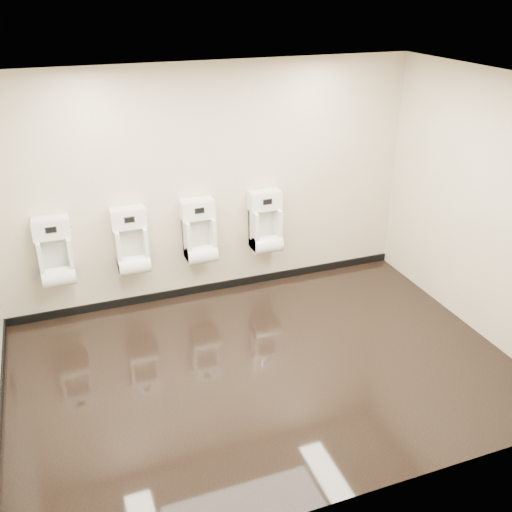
% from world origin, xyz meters
% --- Properties ---
extents(ground, '(5.00, 3.50, 0.00)m').
position_xyz_m(ground, '(0.00, 0.00, 0.00)').
color(ground, black).
rests_on(ground, ground).
extents(ceiling, '(5.00, 3.50, 0.00)m').
position_xyz_m(ceiling, '(0.00, 0.00, 2.80)').
color(ceiling, silver).
extents(back_wall, '(5.00, 0.02, 2.80)m').
position_xyz_m(back_wall, '(0.00, 1.75, 1.40)').
color(back_wall, beige).
rests_on(back_wall, ground).
extents(front_wall, '(5.00, 0.02, 2.80)m').
position_xyz_m(front_wall, '(0.00, -1.75, 1.40)').
color(front_wall, beige).
rests_on(front_wall, ground).
extents(right_wall, '(0.02, 3.50, 2.80)m').
position_xyz_m(right_wall, '(2.50, 0.00, 1.40)').
color(right_wall, beige).
rests_on(right_wall, ground).
extents(skirting_back, '(5.00, 0.02, 0.10)m').
position_xyz_m(skirting_back, '(0.00, 1.74, 0.05)').
color(skirting_back, black).
rests_on(skirting_back, ground).
extents(skirting_left, '(0.02, 3.50, 0.10)m').
position_xyz_m(skirting_left, '(-2.49, 0.00, 0.05)').
color(skirting_left, black).
rests_on(skirting_left, ground).
extents(urinal_0, '(0.41, 0.30, 0.76)m').
position_xyz_m(urinal_0, '(-1.83, 1.62, 0.83)').
color(urinal_0, white).
rests_on(urinal_0, back_wall).
extents(urinal_1, '(0.41, 0.30, 0.76)m').
position_xyz_m(urinal_1, '(-1.00, 1.62, 0.83)').
color(urinal_1, white).
rests_on(urinal_1, back_wall).
extents(urinal_2, '(0.41, 0.30, 0.76)m').
position_xyz_m(urinal_2, '(-0.20, 1.62, 0.83)').
color(urinal_2, white).
rests_on(urinal_2, back_wall).
extents(urinal_3, '(0.41, 0.30, 0.76)m').
position_xyz_m(urinal_3, '(0.65, 1.62, 0.83)').
color(urinal_3, white).
rests_on(urinal_3, back_wall).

